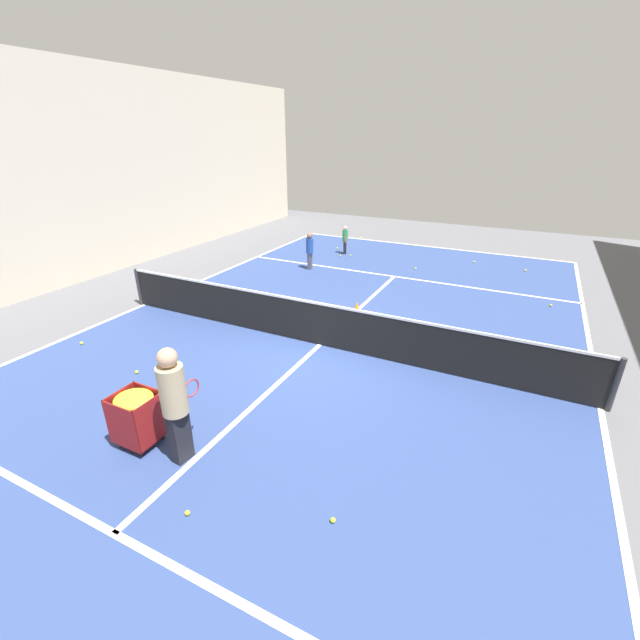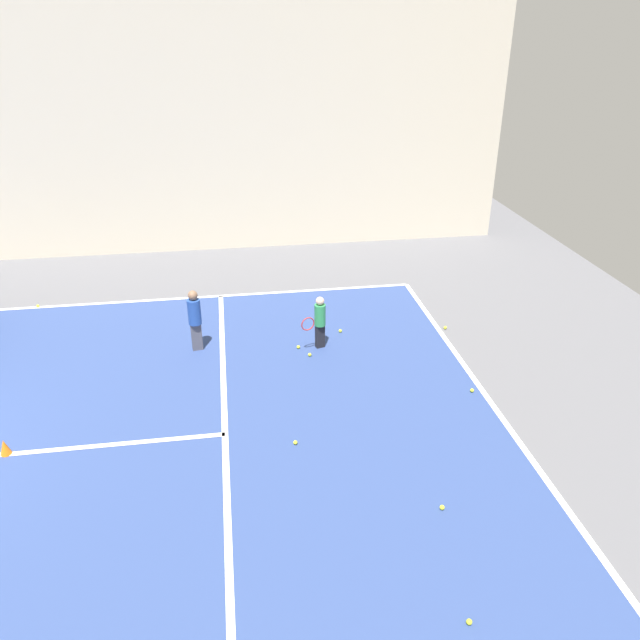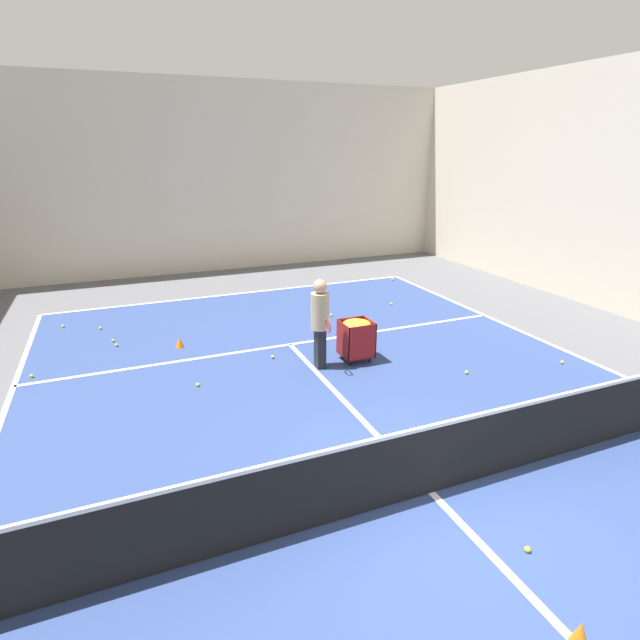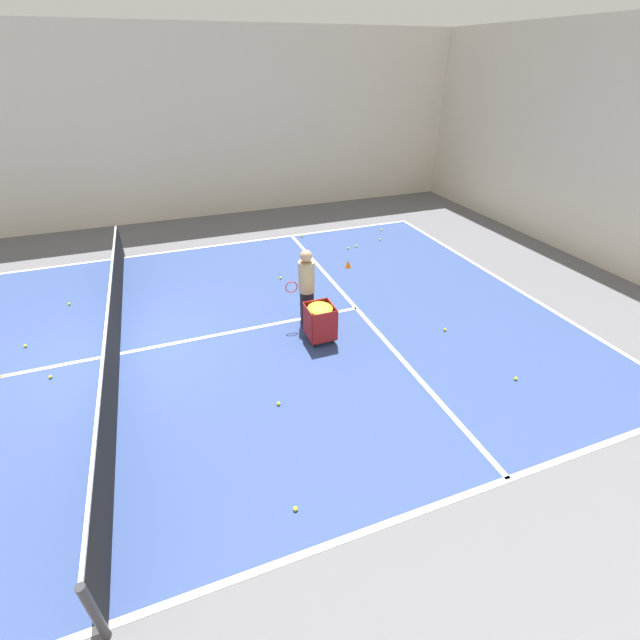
{
  "view_description": "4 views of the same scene",
  "coord_description": "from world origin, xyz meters",
  "px_view_note": "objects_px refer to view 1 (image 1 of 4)",
  "views": [
    {
      "loc": [
        -3.87,
        7.76,
        4.45
      ],
      "look_at": [
        0.0,
        0.0,
        0.62
      ],
      "focal_mm": 24.0,
      "sensor_mm": 36.0,
      "label": 1
    },
    {
      "loc": [
        -8.27,
        -5.84,
        6.05
      ],
      "look_at": [
        2.65,
        -7.54,
        0.61
      ],
      "focal_mm": 35.0,
      "sensor_mm": 36.0,
      "label": 2
    },
    {
      "loc": [
        -3.4,
        -4.43,
        4.25
      ],
      "look_at": [
        0.17,
        4.21,
        1.01
      ],
      "focal_mm": 28.0,
      "sensor_mm": 36.0,
      "label": 3
    },
    {
      "loc": [
        8.46,
        1.43,
        5.43
      ],
      "look_at": [
        1.0,
        4.23,
        0.52
      ],
      "focal_mm": 24.0,
      "sensor_mm": 36.0,
      "label": 4
    }
  ],
  "objects_px": {
    "coach_at_net": "(174,399)",
    "child_midcourt": "(310,249)",
    "training_cone_1": "(357,306)",
    "ball_cart": "(135,409)",
    "player_near_baseline": "(345,238)",
    "tennis_net": "(320,323)"
  },
  "relations": [
    {
      "from": "player_near_baseline",
      "to": "ball_cart",
      "type": "relative_size",
      "value": 1.24
    },
    {
      "from": "tennis_net",
      "to": "training_cone_1",
      "type": "xyz_separation_m",
      "value": [
        0.02,
        -2.27,
        -0.4
      ]
    },
    {
      "from": "child_midcourt",
      "to": "ball_cart",
      "type": "bearing_deg",
      "value": 3.33
    },
    {
      "from": "training_cone_1",
      "to": "child_midcourt",
      "type": "bearing_deg",
      "value": -44.08
    },
    {
      "from": "tennis_net",
      "to": "child_midcourt",
      "type": "xyz_separation_m",
      "value": [
        2.94,
        -5.1,
        0.2
      ]
    },
    {
      "from": "player_near_baseline",
      "to": "coach_at_net",
      "type": "bearing_deg",
      "value": -5.59
    },
    {
      "from": "coach_at_net",
      "to": "training_cone_1",
      "type": "xyz_separation_m",
      "value": [
        -0.16,
        -6.47,
        -0.92
      ]
    },
    {
      "from": "tennis_net",
      "to": "training_cone_1",
      "type": "bearing_deg",
      "value": -89.6
    },
    {
      "from": "coach_at_net",
      "to": "training_cone_1",
      "type": "distance_m",
      "value": 6.54
    },
    {
      "from": "child_midcourt",
      "to": "training_cone_1",
      "type": "height_order",
      "value": "child_midcourt"
    },
    {
      "from": "player_near_baseline",
      "to": "ball_cart",
      "type": "xyz_separation_m",
      "value": [
        -1.65,
        11.75,
        -0.0
      ]
    },
    {
      "from": "coach_at_net",
      "to": "child_midcourt",
      "type": "xyz_separation_m",
      "value": [
        2.77,
        -9.3,
        -0.32
      ]
    },
    {
      "from": "player_near_baseline",
      "to": "coach_at_net",
      "type": "xyz_separation_m",
      "value": [
        -2.47,
        11.73,
        0.42
      ]
    },
    {
      "from": "tennis_net",
      "to": "player_near_baseline",
      "type": "relative_size",
      "value": 10.25
    },
    {
      "from": "child_midcourt",
      "to": "tennis_net",
      "type": "bearing_deg",
      "value": 21.53
    },
    {
      "from": "child_midcourt",
      "to": "training_cone_1",
      "type": "xyz_separation_m",
      "value": [
        -2.92,
        2.83,
        -0.6
      ]
    },
    {
      "from": "player_near_baseline",
      "to": "training_cone_1",
      "type": "distance_m",
      "value": 5.9
    },
    {
      "from": "player_near_baseline",
      "to": "child_midcourt",
      "type": "xyz_separation_m",
      "value": [
        0.29,
        2.42,
        0.1
      ]
    },
    {
      "from": "child_midcourt",
      "to": "player_near_baseline",
      "type": "bearing_deg",
      "value": 164.72
    },
    {
      "from": "player_near_baseline",
      "to": "training_cone_1",
      "type": "height_order",
      "value": "player_near_baseline"
    },
    {
      "from": "tennis_net",
      "to": "coach_at_net",
      "type": "xyz_separation_m",
      "value": [
        0.17,
        4.21,
        0.52
      ]
    },
    {
      "from": "training_cone_1",
      "to": "ball_cart",
      "type": "bearing_deg",
      "value": 81.42
    }
  ]
}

